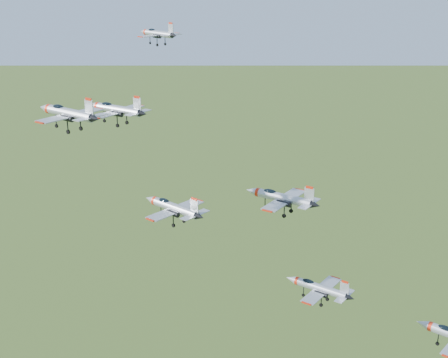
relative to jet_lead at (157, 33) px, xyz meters
The scene contains 6 objects.
jet_lead is the anchor object (origin of this frame).
jet_left_high 19.73m from the jet_lead, 73.50° to the right, with size 12.89×10.66×3.45m.
jet_right_high 28.37m from the jet_lead, 79.00° to the right, with size 13.70×11.25×3.67m.
jet_left_low 38.54m from the jet_lead, ahead, with size 13.95×11.52×3.73m.
jet_right_low 37.91m from the jet_lead, 44.92° to the right, with size 12.37×10.25×3.30m.
jet_trail 54.45m from the jet_lead, 13.88° to the right, with size 11.68×9.60×3.13m.
Camera 1 is at (66.12, -74.42, 160.69)m, focal length 50.00 mm.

